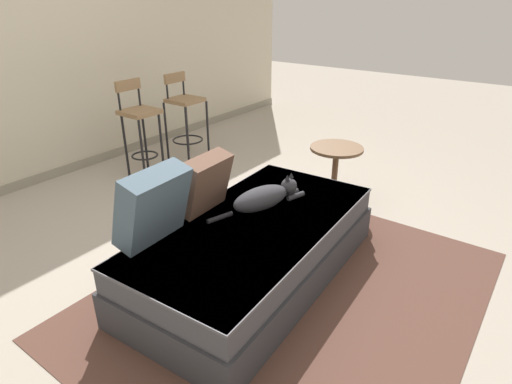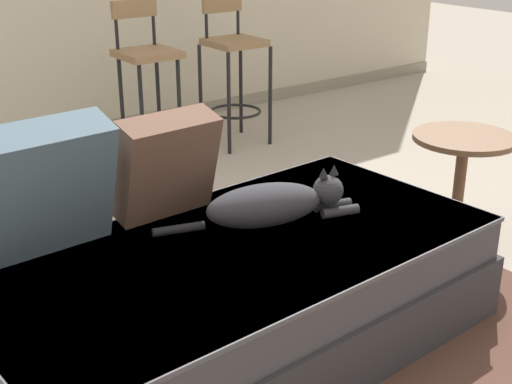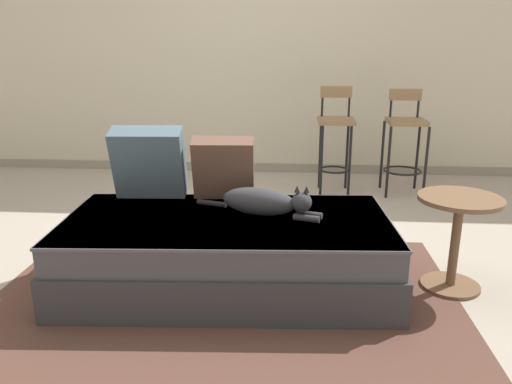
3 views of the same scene
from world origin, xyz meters
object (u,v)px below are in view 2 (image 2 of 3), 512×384
at_px(couch, 238,297).
at_px(throw_pillow_corner, 44,187).
at_px(bar_stool_near_window, 147,71).
at_px(side_table, 460,176).
at_px(bar_stool_by_doorway, 233,64).
at_px(throw_pillow_middle, 165,165).
at_px(cat, 273,204).

distance_m(couch, throw_pillow_corner, 0.73).
xyz_separation_m(bar_stool_near_window, side_table, (0.51, -1.85, -0.20)).
distance_m(throw_pillow_corner, bar_stool_by_doorway, 2.44).
xyz_separation_m(throw_pillow_corner, throw_pillow_middle, (0.45, 0.02, -0.03)).
height_order(couch, side_table, side_table).
height_order(throw_pillow_corner, bar_stool_by_doorway, bar_stool_by_doorway).
bearing_deg(cat, side_table, 0.04).
height_order(throw_pillow_corner, cat, throw_pillow_corner).
relative_size(cat, bar_stool_near_window, 0.77).
height_order(bar_stool_near_window, side_table, bar_stool_near_window).
xyz_separation_m(bar_stool_near_window, bar_stool_by_doorway, (0.61, -0.00, -0.03)).
distance_m(cat, side_table, 1.05).
height_order(throw_pillow_corner, bar_stool_near_window, bar_stool_near_window).
bearing_deg(bar_stool_by_doorway, bar_stool_near_window, 179.83).
height_order(throw_pillow_middle, bar_stool_by_doorway, bar_stool_by_doorway).
distance_m(couch, bar_stool_by_doorway, 2.36).
distance_m(cat, bar_stool_by_doorway, 2.18).
bearing_deg(bar_stool_near_window, side_table, -74.54).
height_order(cat, bar_stool_near_window, bar_stool_near_window).
bearing_deg(couch, cat, 18.27).
bearing_deg(throw_pillow_middle, couch, -79.76).
relative_size(throw_pillow_corner, bar_stool_near_window, 0.47).
bearing_deg(side_table, bar_stool_by_doorway, 87.01).
bearing_deg(throw_pillow_middle, cat, -47.63).
height_order(throw_pillow_middle, cat, throw_pillow_middle).
distance_m(bar_stool_by_doorway, side_table, 1.86).
relative_size(couch, throw_pillow_middle, 4.77).
height_order(cat, bar_stool_by_doorway, bar_stool_by_doorway).
xyz_separation_m(cat, side_table, (1.04, 0.00, -0.13)).
bearing_deg(couch, throw_pillow_corner, 147.31).
height_order(couch, throw_pillow_corner, throw_pillow_corner).
height_order(couch, throw_pillow_middle, throw_pillow_middle).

